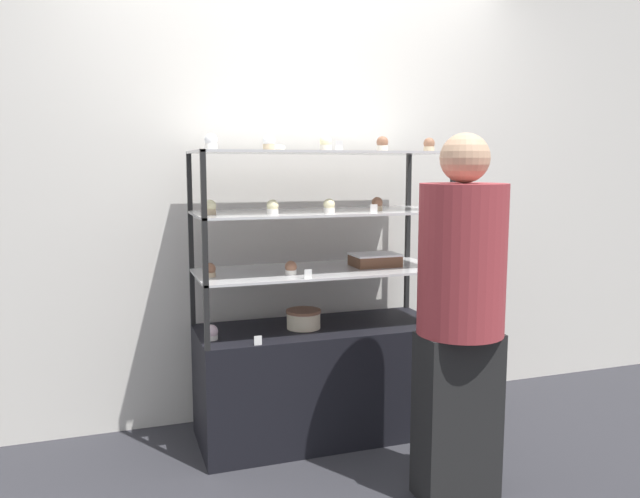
# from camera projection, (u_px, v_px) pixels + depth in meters

# --- Properties ---
(ground_plane) EXTENTS (20.00, 20.00, 0.00)m
(ground_plane) POSITION_uv_depth(u_px,v_px,m) (320.00, 434.00, 3.31)
(ground_plane) COLOR #2D2D33
(back_wall) EXTENTS (8.00, 0.05, 2.60)m
(back_wall) POSITION_uv_depth(u_px,v_px,m) (297.00, 186.00, 3.52)
(back_wall) COLOR silver
(back_wall) RESTS_ON ground_plane
(display_base) EXTENTS (1.26, 0.51, 0.59)m
(display_base) POSITION_uv_depth(u_px,v_px,m) (320.00, 381.00, 3.27)
(display_base) COLOR black
(display_base) RESTS_ON ground_plane
(display_riser_lower) EXTENTS (1.26, 0.51, 0.30)m
(display_riser_lower) POSITION_uv_depth(u_px,v_px,m) (320.00, 273.00, 3.20)
(display_riser_lower) COLOR black
(display_riser_lower) RESTS_ON display_base
(display_riser_middle) EXTENTS (1.26, 0.51, 0.30)m
(display_riser_middle) POSITION_uv_depth(u_px,v_px,m) (320.00, 214.00, 3.16)
(display_riser_middle) COLOR black
(display_riser_middle) RESTS_ON display_riser_lower
(display_riser_upper) EXTENTS (1.26, 0.51, 0.30)m
(display_riser_upper) POSITION_uv_depth(u_px,v_px,m) (320.00, 155.00, 3.12)
(display_riser_upper) COLOR black
(display_riser_upper) RESTS_ON display_riser_middle
(layer_cake_centerpiece) EXTENTS (0.18, 0.18, 0.10)m
(layer_cake_centerpiece) POSITION_uv_depth(u_px,v_px,m) (304.00, 319.00, 3.19)
(layer_cake_centerpiece) COLOR beige
(layer_cake_centerpiece) RESTS_ON display_base
(sheet_cake_frosted) EXTENTS (0.25, 0.18, 0.07)m
(sheet_cake_frosted) POSITION_uv_depth(u_px,v_px,m) (375.00, 260.00, 3.30)
(sheet_cake_frosted) COLOR brown
(sheet_cake_frosted) RESTS_ON display_riser_lower
(cupcake_0) EXTENTS (0.07, 0.07, 0.07)m
(cupcake_0) POSITION_uv_depth(u_px,v_px,m) (211.00, 333.00, 2.98)
(cupcake_0) COLOR white
(cupcake_0) RESTS_ON display_base
(cupcake_1) EXTENTS (0.07, 0.07, 0.07)m
(cupcake_1) POSITION_uv_depth(u_px,v_px,m) (424.00, 314.00, 3.36)
(cupcake_1) COLOR white
(cupcake_1) RESTS_ON display_base
(price_tag_0) EXTENTS (0.04, 0.00, 0.04)m
(price_tag_0) POSITION_uv_depth(u_px,v_px,m) (258.00, 341.00, 2.89)
(price_tag_0) COLOR white
(price_tag_0) RESTS_ON display_base
(cupcake_2) EXTENTS (0.06, 0.06, 0.07)m
(cupcake_2) POSITION_uv_depth(u_px,v_px,m) (210.00, 270.00, 2.97)
(cupcake_2) COLOR #CCB28C
(cupcake_2) RESTS_ON display_riser_lower
(cupcake_3) EXTENTS (0.06, 0.06, 0.07)m
(cupcake_3) POSITION_uv_depth(u_px,v_px,m) (291.00, 268.00, 3.04)
(cupcake_3) COLOR white
(cupcake_3) RESTS_ON display_riser_lower
(cupcake_4) EXTENTS (0.06, 0.06, 0.07)m
(cupcake_4) POSITION_uv_depth(u_px,v_px,m) (427.00, 260.00, 3.29)
(cupcake_4) COLOR beige
(cupcake_4) RESTS_ON display_riser_lower
(price_tag_1) EXTENTS (0.04, 0.00, 0.04)m
(price_tag_1) POSITION_uv_depth(u_px,v_px,m) (308.00, 274.00, 2.93)
(price_tag_1) COLOR white
(price_tag_1) RESTS_ON display_riser_lower
(cupcake_5) EXTENTS (0.06, 0.06, 0.07)m
(cupcake_5) POSITION_uv_depth(u_px,v_px,m) (210.00, 208.00, 2.92)
(cupcake_5) COLOR #CCB28C
(cupcake_5) RESTS_ON display_riser_middle
(cupcake_6) EXTENTS (0.06, 0.06, 0.07)m
(cupcake_6) POSITION_uv_depth(u_px,v_px,m) (273.00, 207.00, 2.94)
(cupcake_6) COLOR white
(cupcake_6) RESTS_ON display_riser_middle
(cupcake_7) EXTENTS (0.06, 0.06, 0.07)m
(cupcake_7) POSITION_uv_depth(u_px,v_px,m) (329.00, 206.00, 3.02)
(cupcake_7) COLOR white
(cupcake_7) RESTS_ON display_riser_middle
(cupcake_8) EXTENTS (0.06, 0.06, 0.07)m
(cupcake_8) POSITION_uv_depth(u_px,v_px,m) (377.00, 204.00, 3.18)
(cupcake_8) COLOR #CCB28C
(cupcake_8) RESTS_ON display_riser_middle
(cupcake_9) EXTENTS (0.06, 0.06, 0.07)m
(cupcake_9) POSITION_uv_depth(u_px,v_px,m) (433.00, 203.00, 3.24)
(cupcake_9) COLOR white
(cupcake_9) RESTS_ON display_riser_middle
(price_tag_2) EXTENTS (0.04, 0.00, 0.04)m
(price_tag_2) POSITION_uv_depth(u_px,v_px,m) (374.00, 209.00, 2.99)
(price_tag_2) COLOR white
(price_tag_2) RESTS_ON display_riser_middle
(cupcake_10) EXTENTS (0.06, 0.06, 0.07)m
(cupcake_10) POSITION_uv_depth(u_px,v_px,m) (211.00, 142.00, 2.81)
(cupcake_10) COLOR white
(cupcake_10) RESTS_ON display_riser_upper
(cupcake_11) EXTENTS (0.06, 0.06, 0.07)m
(cupcake_11) POSITION_uv_depth(u_px,v_px,m) (269.00, 143.00, 2.91)
(cupcake_11) COLOR #CCB28C
(cupcake_11) RESTS_ON display_riser_upper
(cupcake_12) EXTENTS (0.06, 0.06, 0.07)m
(cupcake_12) POSITION_uv_depth(u_px,v_px,m) (326.00, 143.00, 2.99)
(cupcake_12) COLOR beige
(cupcake_12) RESTS_ON display_riser_upper
(cupcake_13) EXTENTS (0.06, 0.06, 0.07)m
(cupcake_13) POSITION_uv_depth(u_px,v_px,m) (382.00, 144.00, 3.08)
(cupcake_13) COLOR beige
(cupcake_13) RESTS_ON display_riser_upper
(cupcake_14) EXTENTS (0.06, 0.06, 0.07)m
(cupcake_14) POSITION_uv_depth(u_px,v_px,m) (429.00, 145.00, 3.25)
(cupcake_14) COLOR #CCB28C
(cupcake_14) RESTS_ON display_riser_upper
(price_tag_3) EXTENTS (0.04, 0.00, 0.04)m
(price_tag_3) POSITION_uv_depth(u_px,v_px,m) (339.00, 145.00, 2.90)
(price_tag_3) COLOR white
(price_tag_3) RESTS_ON display_riser_upper
(donut_glazed) EXTENTS (0.11, 0.11, 0.03)m
(donut_glazed) POSITION_uv_depth(u_px,v_px,m) (274.00, 148.00, 3.07)
(donut_glazed) COLOR #EFE5CC
(donut_glazed) RESTS_ON display_riser_upper
(customer_figure) EXTENTS (0.36, 0.36, 1.55)m
(customer_figure) POSITION_uv_depth(u_px,v_px,m) (460.00, 308.00, 2.59)
(customer_figure) COLOR black
(customer_figure) RESTS_ON ground_plane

